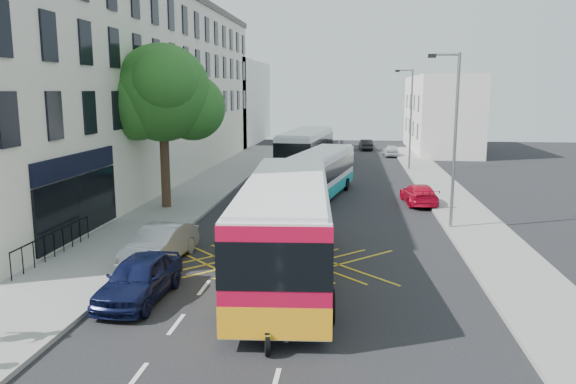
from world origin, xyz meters
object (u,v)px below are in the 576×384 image
(lamp_far, at_px, (410,114))
(street_tree, at_px, (162,94))
(bus_mid, at_px, (320,173))
(parked_car_blue, at_px, (139,278))
(bus_far, at_px, (306,149))
(lamp_near, at_px, (453,132))
(distant_car_dark, at_px, (366,145))
(motorbike, at_px, (265,312))
(distant_car_silver, at_px, (391,150))
(red_hatchback, at_px, (419,194))
(bus_near, at_px, (286,225))
(distant_car_grey, at_px, (336,153))
(parked_car_silver, at_px, (160,244))

(lamp_far, bearing_deg, street_tree, -130.81)
(bus_mid, height_order, parked_car_blue, bus_mid)
(lamp_far, distance_m, bus_far, 8.81)
(street_tree, relative_size, lamp_near, 1.10)
(street_tree, bearing_deg, distant_car_dark, 70.46)
(lamp_near, relative_size, bus_mid, 0.78)
(motorbike, bearing_deg, distant_car_silver, 68.29)
(bus_far, distance_m, red_hatchback, 15.04)
(bus_mid, distance_m, distant_car_silver, 23.12)
(lamp_near, height_order, distant_car_silver, lamp_near)
(bus_near, distance_m, bus_far, 26.43)
(lamp_near, bearing_deg, distant_car_grey, 103.09)
(bus_near, bearing_deg, bus_mid, 84.75)
(distant_car_dark, bearing_deg, distant_car_grey, 68.12)
(parked_car_silver, bearing_deg, distant_car_dark, 85.77)
(parked_car_blue, relative_size, parked_car_silver, 0.99)
(distant_car_dark, bearing_deg, bus_near, 80.13)
(lamp_near, height_order, red_hatchback, lamp_near)
(bus_near, xyz_separation_m, motorbike, (0.07, -5.42, -0.98))
(bus_mid, xyz_separation_m, distant_car_silver, (5.75, 22.38, -0.89))
(lamp_near, bearing_deg, bus_near, -132.44)
(bus_near, relative_size, distant_car_grey, 2.34)
(bus_mid, bearing_deg, distant_car_grey, 98.80)
(lamp_far, relative_size, bus_near, 0.64)
(distant_car_dark, bearing_deg, bus_far, 67.95)
(bus_near, bearing_deg, distant_car_silver, 76.79)
(parked_car_blue, xyz_separation_m, distant_car_silver, (10.36, 40.28, -0.12))
(distant_car_dark, bearing_deg, parked_car_silver, 73.38)
(bus_near, xyz_separation_m, distant_car_silver, (6.08, 37.44, -1.24))
(motorbike, height_order, distant_car_silver, motorbike)
(bus_far, bearing_deg, distant_car_silver, 61.45)
(lamp_near, relative_size, red_hatchback, 1.96)
(lamp_far, height_order, motorbike, lamp_far)
(bus_mid, height_order, bus_far, bus_far)
(street_tree, distance_m, red_hatchback, 15.42)
(bus_mid, height_order, distant_car_grey, bus_mid)
(lamp_near, bearing_deg, distant_car_dark, 94.89)
(lamp_near, bearing_deg, street_tree, 168.60)
(bus_mid, height_order, motorbike, bus_mid)
(bus_near, height_order, parked_car_blue, bus_near)
(bus_far, bearing_deg, parked_car_silver, -92.26)
(street_tree, height_order, motorbike, street_tree)
(motorbike, bearing_deg, parked_car_silver, 113.95)
(bus_mid, bearing_deg, distant_car_dark, 93.25)
(distant_car_dark, bearing_deg, bus_mid, 78.17)
(lamp_near, relative_size, bus_near, 0.64)
(bus_mid, relative_size, motorbike, 5.10)
(street_tree, bearing_deg, motorbike, -63.32)
(distant_car_dark, bearing_deg, lamp_near, 89.99)
(parked_car_blue, relative_size, distant_car_dark, 1.17)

